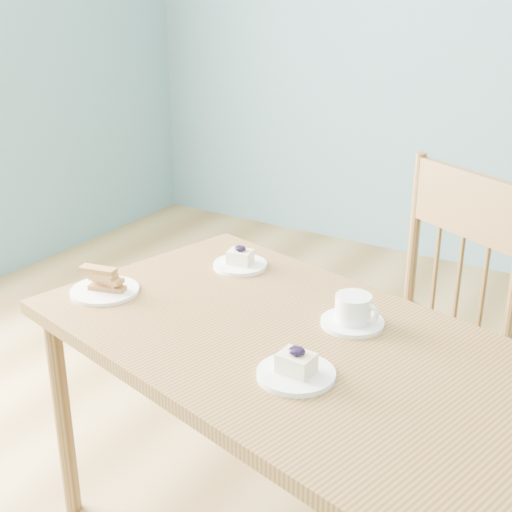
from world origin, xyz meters
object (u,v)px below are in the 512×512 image
at_px(dining_table, 293,363).
at_px(coffee_cup, 353,312).
at_px(cheesecake_plate_near, 296,369).
at_px(biscotti_plate, 104,285).
at_px(cheesecake_plate_far, 240,262).
at_px(dining_chair, 418,332).

bearing_deg(dining_table, coffee_cup, 70.15).
xyz_separation_m(cheesecake_plate_near, biscotti_plate, (-0.66, 0.10, 0.00)).
bearing_deg(coffee_cup, cheesecake_plate_near, -84.47).
xyz_separation_m(dining_table, cheesecake_plate_far, (-0.35, 0.30, 0.09)).
bearing_deg(biscotti_plate, dining_table, 4.87).
bearing_deg(dining_table, dining_chair, 89.73).
distance_m(cheesecake_plate_near, cheesecake_plate_far, 0.63).
bearing_deg(biscotti_plate, cheesecake_plate_near, -8.77).
height_order(dining_chair, cheesecake_plate_near, dining_chair).
bearing_deg(cheesecake_plate_near, cheesecake_plate_far, 134.41).
xyz_separation_m(dining_chair, biscotti_plate, (-0.70, -0.59, 0.21)).
height_order(coffee_cup, biscotti_plate, coffee_cup).
distance_m(dining_table, dining_chair, 0.57).
xyz_separation_m(cheesecake_plate_far, coffee_cup, (0.44, -0.16, 0.02)).
bearing_deg(dining_chair, cheesecake_plate_near, -66.17).
height_order(dining_table, coffee_cup, coffee_cup).
distance_m(dining_table, biscotti_plate, 0.58).
relative_size(cheesecake_plate_far, coffee_cup, 1.01).
distance_m(dining_chair, cheesecake_plate_far, 0.58).
relative_size(dining_table, cheesecake_plate_near, 8.34).
height_order(dining_chair, coffee_cup, dining_chair).
relative_size(dining_chair, cheesecake_plate_near, 5.76).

